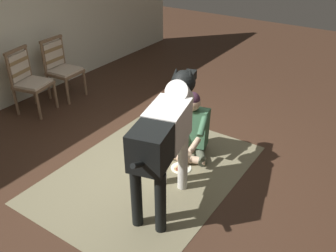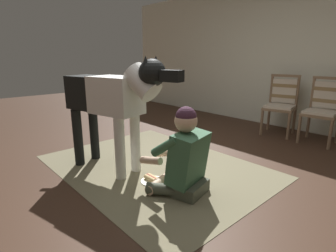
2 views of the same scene
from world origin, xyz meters
name	(u,v)px [view 1 (image 1 of 2)]	position (x,y,z in m)	size (l,w,h in m)	color
ground_plane	(155,161)	(0.00, 0.00, 0.00)	(14.93, 14.93, 0.00)	#3E281B
area_rug	(149,173)	(-0.24, -0.08, 0.00)	(2.58, 1.91, 0.01)	#766E52
dining_chair_left_of_pair	(28,78)	(0.07, 2.40, 0.54)	(0.55, 0.55, 0.98)	brown
dining_chair_right_of_pair	(60,65)	(0.71, 2.40, 0.54)	(0.49, 0.49, 0.98)	brown
person_sitting_on_floor	(191,129)	(0.41, -0.26, 0.35)	(0.69, 0.58, 0.84)	#4A4F3F
large_dog	(166,131)	(-0.47, -0.48, 0.83)	(1.62, 0.57, 1.28)	silver
hot_dog_on_plate	(181,167)	(0.05, -0.35, 0.02)	(0.25, 0.25, 0.06)	white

